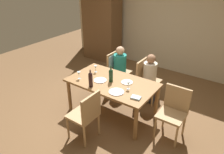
{
  "coord_description": "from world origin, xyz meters",
  "views": [
    {
      "loc": [
        2.12,
        -3.0,
        2.73
      ],
      "look_at": [
        0.0,
        0.0,
        0.82
      ],
      "focal_mm": 34.88,
      "sensor_mm": 36.0,
      "label": 1
    }
  ],
  "objects_px": {
    "person_woman_host": "(151,75)",
    "wine_bottle_dark_red": "(111,75)",
    "person_man_bearded": "(121,66)",
    "dinner_plate_host": "(116,92)",
    "chair_far_left": "(115,66)",
    "dinner_plate_guest_right": "(100,80)",
    "wine_glass_centre": "(79,74)",
    "dinner_plate_guest_left": "(127,82)",
    "wine_glass_near_right": "(96,67)",
    "dining_table": "(112,85)",
    "wine_glass_near_left": "(128,84)",
    "armoire_cabinet": "(102,25)",
    "chair_near": "(86,113)",
    "chair_right_end": "(174,109)",
    "wine_bottle_tall_green": "(91,79)",
    "chair_far_right": "(146,77)"
  },
  "relations": [
    {
      "from": "person_woman_host",
      "to": "wine_bottle_dark_red",
      "type": "bearing_deg",
      "value": -26.11
    },
    {
      "from": "person_man_bearded",
      "to": "dinner_plate_host",
      "type": "relative_size",
      "value": 4.02
    },
    {
      "from": "chair_far_left",
      "to": "dinner_plate_guest_right",
      "type": "relative_size",
      "value": 3.65
    },
    {
      "from": "wine_glass_centre",
      "to": "dinner_plate_guest_left",
      "type": "xyz_separation_m",
      "value": [
        0.86,
        0.4,
        -0.1
      ]
    },
    {
      "from": "wine_glass_near_right",
      "to": "person_man_bearded",
      "type": "bearing_deg",
      "value": 77.02
    },
    {
      "from": "dinner_plate_host",
      "to": "dinner_plate_guest_right",
      "type": "height_order",
      "value": "same"
    },
    {
      "from": "dinner_plate_guest_left",
      "to": "wine_glass_near_right",
      "type": "bearing_deg",
      "value": 179.05
    },
    {
      "from": "dinner_plate_host",
      "to": "dinner_plate_guest_right",
      "type": "distance_m",
      "value": 0.53
    },
    {
      "from": "person_man_bearded",
      "to": "dinner_plate_guest_left",
      "type": "distance_m",
      "value": 0.95
    },
    {
      "from": "wine_glass_centre",
      "to": "dinner_plate_guest_left",
      "type": "distance_m",
      "value": 0.95
    },
    {
      "from": "dining_table",
      "to": "wine_glass_near_left",
      "type": "height_order",
      "value": "wine_glass_near_left"
    },
    {
      "from": "wine_glass_near_left",
      "to": "dinner_plate_guest_left",
      "type": "xyz_separation_m",
      "value": [
        -0.14,
        0.19,
        -0.1
      ]
    },
    {
      "from": "person_woman_host",
      "to": "wine_glass_centre",
      "type": "height_order",
      "value": "person_woman_host"
    },
    {
      "from": "wine_bottle_dark_red",
      "to": "wine_glass_centre",
      "type": "height_order",
      "value": "wine_bottle_dark_red"
    },
    {
      "from": "armoire_cabinet",
      "to": "chair_near",
      "type": "distance_m",
      "value": 3.75
    },
    {
      "from": "wine_glass_centre",
      "to": "dinner_plate_guest_left",
      "type": "relative_size",
      "value": 0.66
    },
    {
      "from": "chair_near",
      "to": "wine_glass_near_right",
      "type": "bearing_deg",
      "value": 31.11
    },
    {
      "from": "person_man_bearded",
      "to": "dinner_plate_guest_left",
      "type": "xyz_separation_m",
      "value": [
        0.61,
        -0.73,
        0.09
      ]
    },
    {
      "from": "chair_right_end",
      "to": "person_woman_host",
      "type": "relative_size",
      "value": 0.84
    },
    {
      "from": "armoire_cabinet",
      "to": "wine_glass_centre",
      "type": "bearing_deg",
      "value": -61.68
    },
    {
      "from": "dining_table",
      "to": "chair_far_left",
      "type": "distance_m",
      "value": 1.0
    },
    {
      "from": "wine_bottle_tall_green",
      "to": "dinner_plate_guest_left",
      "type": "relative_size",
      "value": 1.5
    },
    {
      "from": "dining_table",
      "to": "chair_far_right",
      "type": "relative_size",
      "value": 1.85
    },
    {
      "from": "wine_bottle_dark_red",
      "to": "dinner_plate_host",
      "type": "distance_m",
      "value": 0.43
    },
    {
      "from": "armoire_cabinet",
      "to": "person_man_bearded",
      "type": "bearing_deg",
      "value": -40.7
    },
    {
      "from": "person_woman_host",
      "to": "dinner_plate_guest_right",
      "type": "relative_size",
      "value": 4.32
    },
    {
      "from": "chair_far_right",
      "to": "wine_glass_near_left",
      "type": "distance_m",
      "value": 0.97
    },
    {
      "from": "person_man_bearded",
      "to": "armoire_cabinet",
      "type": "bearing_deg",
      "value": -130.7
    },
    {
      "from": "wine_glass_near_left",
      "to": "wine_bottle_dark_red",
      "type": "bearing_deg",
      "value": 173.72
    },
    {
      "from": "wine_bottle_dark_red",
      "to": "dinner_plate_guest_right",
      "type": "relative_size",
      "value": 1.3
    },
    {
      "from": "chair_near",
      "to": "wine_glass_near_right",
      "type": "distance_m",
      "value": 1.21
    },
    {
      "from": "armoire_cabinet",
      "to": "wine_glass_near_left",
      "type": "bearing_deg",
      "value": -44.25
    },
    {
      "from": "person_woman_host",
      "to": "wine_glass_near_right",
      "type": "relative_size",
      "value": 7.31
    },
    {
      "from": "chair_far_left",
      "to": "wine_glass_centre",
      "type": "bearing_deg",
      "value": -4.81
    },
    {
      "from": "chair_far_right",
      "to": "wine_glass_near_left",
      "type": "bearing_deg",
      "value": 6.42
    },
    {
      "from": "armoire_cabinet",
      "to": "dinner_plate_host",
      "type": "relative_size",
      "value": 7.92
    },
    {
      "from": "wine_bottle_tall_green",
      "to": "dining_table",
      "type": "bearing_deg",
      "value": 60.85
    },
    {
      "from": "chair_far_right",
      "to": "wine_bottle_dark_red",
      "type": "xyz_separation_m",
      "value": [
        -0.31,
        -0.87,
        0.33
      ]
    },
    {
      "from": "chair_far_right",
      "to": "dinner_plate_guest_right",
      "type": "bearing_deg",
      "value": -27.85
    },
    {
      "from": "armoire_cabinet",
      "to": "dinner_plate_guest_right",
      "type": "relative_size",
      "value": 8.65
    },
    {
      "from": "person_woman_host",
      "to": "wine_bottle_dark_red",
      "type": "xyz_separation_m",
      "value": [
        -0.43,
        -0.87,
        0.23
      ]
    },
    {
      "from": "chair_far_left",
      "to": "wine_glass_near_left",
      "type": "relative_size",
      "value": 6.17
    },
    {
      "from": "dinner_plate_guest_right",
      "to": "wine_bottle_dark_red",
      "type": "bearing_deg",
      "value": 24.63
    },
    {
      "from": "wine_glass_centre",
      "to": "chair_near",
      "type": "bearing_deg",
      "value": -40.63
    },
    {
      "from": "wine_bottle_dark_red",
      "to": "wine_glass_near_left",
      "type": "bearing_deg",
      "value": -6.28
    },
    {
      "from": "chair_right_end",
      "to": "person_woman_host",
      "type": "distance_m",
      "value": 1.13
    },
    {
      "from": "chair_near",
      "to": "dinner_plate_guest_right",
      "type": "xyz_separation_m",
      "value": [
        -0.3,
        0.76,
        0.2
      ]
    },
    {
      "from": "chair_far_left",
      "to": "dinner_plate_host",
      "type": "relative_size",
      "value": 3.34
    },
    {
      "from": "armoire_cabinet",
      "to": "chair_near",
      "type": "height_order",
      "value": "armoire_cabinet"
    },
    {
      "from": "person_woman_host",
      "to": "chair_far_right",
      "type": "bearing_deg",
      "value": -90.0
    }
  ]
}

